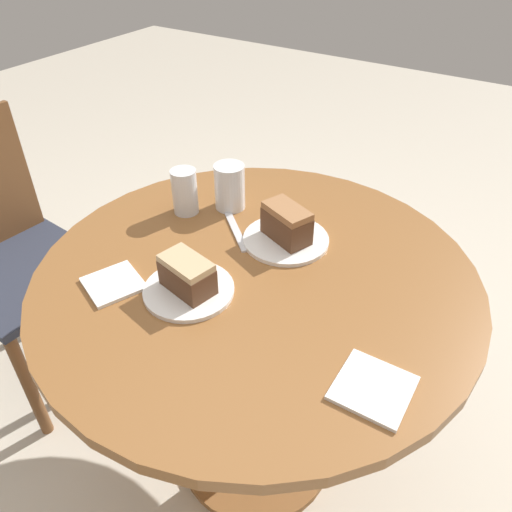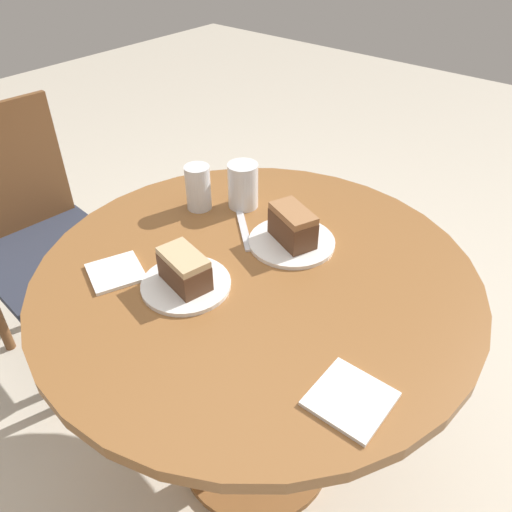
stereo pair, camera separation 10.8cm
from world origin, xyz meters
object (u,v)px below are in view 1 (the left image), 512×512
Objects in this scene: cake_slice_far at (187,274)px; chair at (13,258)px; glass_water at (230,189)px; glass_lemonade at (185,194)px; plate_near at (287,240)px; plate_far at (189,290)px; cake_slice_near at (287,223)px.

chair is at bearing 86.78° from cake_slice_far.
glass_lemonade is at bearing 134.35° from glass_water.
chair reaches higher than cake_slice_far.
glass_water is at bearing 20.41° from cake_slice_far.
plate_near is 1.73× the size of glass_lemonade.
cake_slice_far is at bearing -140.27° from glass_lemonade.
glass_water reaches higher than plate_far.
glass_water reaches higher than plate_near.
cake_slice_near reaches higher than plate_near.
plate_far is at bearing -140.27° from glass_lemonade.
plate_near is 0.28m from plate_far.
chair is 0.93m from cake_slice_near.
glass_lemonade is 0.12m from glass_water.
cake_slice_far reaches higher than plate_near.
plate_far is at bearing 180.00° from cake_slice_far.
plate_near is at bearing -69.98° from chair.
plate_near is (0.23, -0.84, 0.26)m from chair.
chair is 0.76m from glass_water.
cake_slice_far reaches higher than plate_far.
glass_lemonade is (0.25, 0.20, 0.05)m from plate_far.
plate_near is at bearing -17.12° from cake_slice_far.
chair reaches higher than cake_slice_near.
cake_slice_near is (-0.00, 0.00, 0.05)m from plate_near.
chair is at bearing 113.82° from glass_water.
cake_slice_near is at bearing 180.00° from plate_near.
cake_slice_far is at bearing -159.59° from glass_water.
cake_slice_near reaches higher than plate_far.
chair is at bearing 104.94° from plate_near.
chair is 4.27× the size of plate_near.
plate_far is 1.60× the size of glass_water.
glass_water is at bearing 20.41° from plate_far.
cake_slice_near is 0.21m from glass_water.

